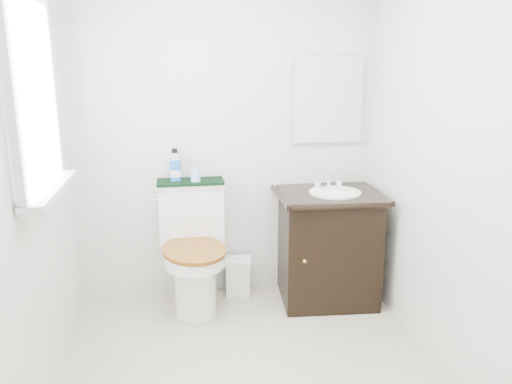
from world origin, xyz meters
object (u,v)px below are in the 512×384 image
object	(u,v)px
vanity	(328,243)
cup	(196,175)
mouthwash_bottle	(175,166)
trash_bin	(238,276)
toilet	(193,255)

from	to	relation	value
vanity	cup	bearing A→B (deg)	170.56
mouthwash_bottle	cup	distance (m)	0.16
trash_bin	mouthwash_bottle	world-z (taller)	mouthwash_bottle
toilet	mouthwash_bottle	distance (m)	0.65
toilet	trash_bin	world-z (taller)	toilet
vanity	mouthwash_bottle	bearing A→B (deg)	169.52
trash_bin	mouthwash_bottle	distance (m)	0.96
vanity	trash_bin	bearing A→B (deg)	164.74
trash_bin	mouthwash_bottle	xyz separation A→B (m)	(-0.43, 0.02, 0.86)
vanity	trash_bin	xyz separation A→B (m)	(-0.65, 0.18, -0.29)
toilet	vanity	size ratio (longest dim) A/B	0.96
trash_bin	cup	distance (m)	0.85
mouthwash_bottle	cup	size ratio (longest dim) A/B	2.59
vanity	mouthwash_bottle	xyz separation A→B (m)	(-1.08, 0.20, 0.58)
toilet	cup	world-z (taller)	cup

